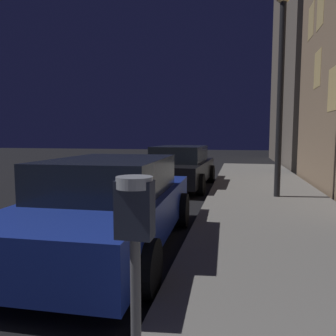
{
  "coord_description": "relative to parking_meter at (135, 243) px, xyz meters",
  "views": [
    {
      "loc": [
        4.78,
        -1.21,
        1.78
      ],
      "look_at": [
        3.97,
        2.48,
        1.4
      ],
      "focal_mm": 34.01,
      "sensor_mm": 36.0,
      "label": 1
    }
  ],
  "objects": [
    {
      "name": "street_lamp",
      "position": [
        1.57,
        7.39,
        2.53
      ],
      "size": [
        0.44,
        0.44,
        5.45
      ],
      "color": "black",
      "rests_on": "sidewalk"
    },
    {
      "name": "car_black",
      "position": [
        -1.42,
        9.3,
        -0.51
      ],
      "size": [
        2.15,
        4.56,
        1.43
      ],
      "color": "black",
      "rests_on": "ground"
    },
    {
      "name": "car_blue",
      "position": [
        -1.42,
        3.09,
        -0.51
      ],
      "size": [
        2.22,
        4.59,
        1.43
      ],
      "color": "navy",
      "rests_on": "ground"
    },
    {
      "name": "parking_meter",
      "position": [
        0.0,
        0.0,
        0.0
      ],
      "size": [
        0.19,
        0.19,
        1.42
      ],
      "color": "#59595B",
      "rests_on": "sidewalk"
    }
  ]
}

